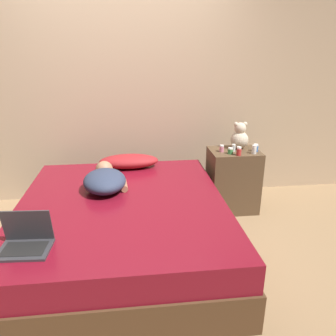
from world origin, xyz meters
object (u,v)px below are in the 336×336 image
object	(u,v)px
teddy_bear	(240,137)
bottle_pink	(222,149)
person_lying	(105,179)
bottle_white	(254,150)
bottle_green	(230,151)
bottle_red	(239,151)
pillow	(129,161)
laptop	(26,240)
bottle_blue	(256,148)
bottle_clear	(234,148)

from	to	relation	value
teddy_bear	bottle_pink	xyz separation A→B (m)	(-0.22, -0.10, -0.09)
person_lying	bottle_pink	world-z (taller)	bottle_pink
bottle_white	bottle_green	bearing A→B (deg)	174.20
person_lying	bottle_red	size ratio (longest dim) A/B	7.10
bottle_pink	bottle_red	distance (m)	0.20
pillow	bottle_white	size ratio (longest dim) A/B	6.91
bottle_green	bottle_white	xyz separation A→B (m)	(0.24, -0.02, 0.01)
person_lying	bottle_green	xyz separation A→B (m)	(1.25, 0.35, 0.11)
pillow	bottle_green	world-z (taller)	bottle_green
person_lying	laptop	distance (m)	0.99
teddy_bear	bottle_green	size ratio (longest dim) A/B	4.63
teddy_bear	bottle_blue	bearing A→B (deg)	-42.51
person_lying	bottle_clear	size ratio (longest dim) A/B	8.64
teddy_bear	bottle_clear	bearing A→B (deg)	-133.94
bottle_green	bottle_white	world-z (taller)	bottle_white
pillow	laptop	distance (m)	1.56
bottle_blue	person_lying	bearing A→B (deg)	-165.38
bottle_red	bottle_clear	distance (m)	0.15
bottle_blue	bottle_white	bearing A→B (deg)	-121.44
person_lying	bottle_pink	size ratio (longest dim) A/B	8.90
bottle_pink	bottle_white	world-z (taller)	bottle_white
person_lying	bottle_clear	xyz separation A→B (m)	(1.31, 0.43, 0.12)
bottle_clear	bottle_white	size ratio (longest dim) A/B	0.83
teddy_bear	bottle_red	size ratio (longest dim) A/B	3.19
bottle_blue	teddy_bear	bearing A→B (deg)	137.49
teddy_bear	bottle_clear	world-z (taller)	teddy_bear
bottle_blue	bottle_green	world-z (taller)	bottle_blue
bottle_white	bottle_red	bearing A→B (deg)	-167.07
laptop	bottle_clear	bearing A→B (deg)	40.89
bottle_pink	bottle_red	world-z (taller)	bottle_red
teddy_bear	bottle_green	bearing A→B (deg)	-129.95
teddy_bear	bottle_pink	size ratio (longest dim) A/B	3.99
bottle_red	bottle_clear	world-z (taller)	bottle_red
pillow	laptop	world-z (taller)	laptop
teddy_bear	person_lying	bearing A→B (deg)	-159.33
laptop	bottle_red	world-z (taller)	bottle_red
laptop	bottle_clear	world-z (taller)	bottle_clear
bottle_blue	bottle_white	distance (m)	0.09
pillow	bottle_blue	distance (m)	1.33
bottle_red	bottle_blue	bearing A→B (deg)	27.54
person_lying	bottle_white	bearing A→B (deg)	7.97
laptop	bottle_clear	size ratio (longest dim) A/B	4.44
teddy_bear	bottle_white	distance (m)	0.24
bottle_clear	bottle_red	bearing A→B (deg)	-86.94
bottle_red	bottle_clear	xyz separation A→B (m)	(-0.01, 0.15, -0.01)
bottle_pink	bottle_white	size ratio (longest dim) A/B	0.81
pillow	teddy_bear	xyz separation A→B (m)	(1.18, -0.00, 0.23)
person_lying	teddy_bear	bearing A→B (deg)	16.31
person_lying	bottle_blue	size ratio (longest dim) A/B	8.24
bottle_clear	bottle_green	size ratio (longest dim) A/B	1.19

